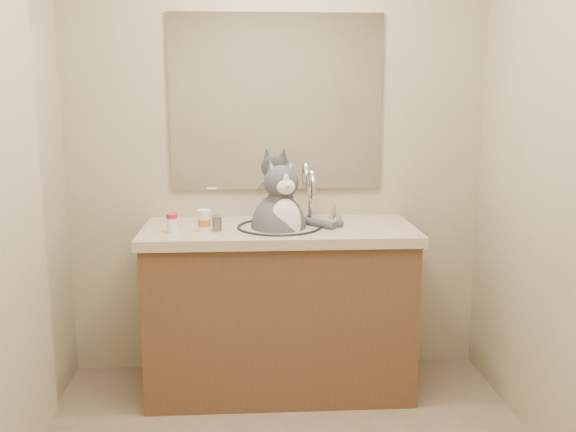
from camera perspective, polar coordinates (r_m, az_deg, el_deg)
The scene contains 7 objects.
room at distance 2.16m, azimuth 0.39°, elevation 2.88°, with size 2.22×2.52×2.42m.
vanity at distance 3.27m, azimuth -0.79°, elevation -7.93°, with size 1.34×0.59×1.12m.
mirror at distance 3.37m, azimuth -1.06°, elevation 10.06°, with size 1.10×0.02×0.90m, color white.
cat at distance 3.14m, azimuth -0.73°, elevation -0.72°, with size 0.45×0.37×0.55m.
pill_bottle_redcap at distance 3.07m, azimuth -10.28°, elevation -0.63°, with size 0.07×0.07×0.09m.
pill_bottle_orange at distance 3.07m, azimuth -7.46°, elevation -0.44°, with size 0.07×0.07×0.10m.
grey_canister at distance 3.08m, azimuth -6.33°, elevation -0.67°, with size 0.06×0.06×0.07m.
Camera 1 is at (-0.15, -2.13, 1.50)m, focal length 40.00 mm.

